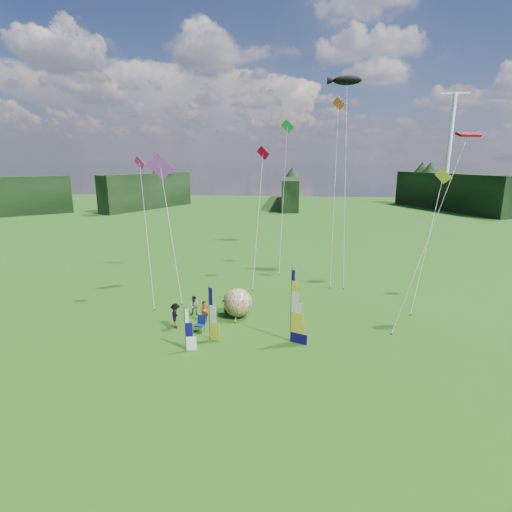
# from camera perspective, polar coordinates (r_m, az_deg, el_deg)

# --- Properties ---
(ground) EXTENTS (220.00, 220.00, 0.00)m
(ground) POSITION_cam_1_polar(r_m,az_deg,el_deg) (26.08, 1.30, -14.01)
(ground) COLOR #22500A
(ground) RESTS_ON ground
(treeline_ring) EXTENTS (210.00, 210.00, 8.00)m
(treeline_ring) POSITION_cam_1_polar(r_m,az_deg,el_deg) (24.47, 1.35, -5.70)
(treeline_ring) COLOR #1B3015
(treeline_ring) RESTS_ON ground
(turbine_right) EXTENTS (8.00, 1.20, 30.00)m
(turbine_right) POSITION_cam_1_polar(r_m,az_deg,el_deg) (132.26, 25.88, 13.67)
(turbine_right) COLOR silver
(turbine_right) RESTS_ON ground
(feather_banner_main) EXTENTS (1.30, 0.62, 5.09)m
(feather_banner_main) POSITION_cam_1_polar(r_m,az_deg,el_deg) (26.92, 5.03, -7.20)
(feather_banner_main) COLOR #0D0553
(feather_banner_main) RESTS_ON ground
(side_banner_left) EXTENTS (0.99, 0.51, 3.76)m
(side_banner_left) POSITION_cam_1_polar(r_m,az_deg,el_deg) (27.61, -6.68, -8.17)
(side_banner_left) COLOR yellow
(side_banner_left) RESTS_ON ground
(side_banner_far) EXTENTS (0.87, 0.25, 2.89)m
(side_banner_far) POSITION_cam_1_polar(r_m,az_deg,el_deg) (26.43, -10.06, -10.35)
(side_banner_far) COLOR white
(side_banner_far) RESTS_ON ground
(bol_inflatable) EXTENTS (2.69, 2.69, 2.27)m
(bol_inflatable) POSITION_cam_1_polar(r_m,az_deg,el_deg) (31.54, -2.62, -6.69)
(bol_inflatable) COLOR #000375
(bol_inflatable) RESTS_ON ground
(spectator_a) EXTENTS (0.73, 0.71, 1.69)m
(spectator_a) POSITION_cam_1_polar(r_m,az_deg,el_deg) (30.79, -7.34, -7.89)
(spectator_a) COLOR #66594C
(spectator_a) RESTS_ON ground
(spectator_b) EXTENTS (0.79, 0.40, 1.61)m
(spectator_b) POSITION_cam_1_polar(r_m,az_deg,el_deg) (32.18, -8.75, -7.05)
(spectator_b) COLOR #66594C
(spectator_b) RESTS_ON ground
(spectator_c) EXTENTS (0.65, 1.27, 1.88)m
(spectator_c) POSITION_cam_1_polar(r_m,az_deg,el_deg) (30.13, -11.42, -8.37)
(spectator_c) COLOR #66594C
(spectator_c) RESTS_ON ground
(spectator_d) EXTENTS (0.94, 0.75, 1.49)m
(spectator_d) POSITION_cam_1_polar(r_m,az_deg,el_deg) (32.43, -4.31, -6.86)
(spectator_d) COLOR #66594C
(spectator_d) RESTS_ON ground
(camp_chair) EXTENTS (0.81, 0.81, 1.16)m
(camp_chair) POSITION_cam_1_polar(r_m,az_deg,el_deg) (29.34, -8.01, -9.61)
(camp_chair) COLOR #070E4B
(camp_chair) RESTS_ON ground
(kite_whale) EXTENTS (8.28, 15.81, 22.36)m
(kite_whale) POSITION_cam_1_polar(r_m,az_deg,el_deg) (43.17, 12.72, 12.15)
(kite_whale) COLOR black
(kite_whale) RESTS_ON ground
(kite_rainbow_delta) EXTENTS (11.08, 13.20, 13.51)m
(kite_rainbow_delta) POSITION_cam_1_polar(r_m,az_deg,el_deg) (37.05, -12.18, 5.08)
(kite_rainbow_delta) COLOR #CD0600
(kite_rainbow_delta) RESTS_ON ground
(kite_parafoil) EXTENTS (9.82, 9.43, 15.54)m
(kite_parafoil) POSITION_cam_1_polar(r_m,az_deg,el_deg) (31.35, 23.81, 4.56)
(kite_parafoil) COLOR #B40006
(kite_parafoil) RESTS_ON ground
(small_kite_red) EXTENTS (6.76, 10.81, 14.00)m
(small_kite_red) POSITION_cam_1_polar(r_m,az_deg,el_deg) (40.16, 0.31, 6.40)
(small_kite_red) COLOR red
(small_kite_red) RESTS_ON ground
(small_kite_orange) EXTENTS (6.71, 11.51, 19.01)m
(small_kite_orange) POSITION_cam_1_polar(r_m,az_deg,el_deg) (41.73, 11.21, 9.87)
(small_kite_orange) COLOR #DA5520
(small_kite_orange) RESTS_ON ground
(small_kite_yellow) EXTENTS (9.36, 12.10, 11.82)m
(small_kite_yellow) POSITION_cam_1_polar(r_m,az_deg,el_deg) (37.18, 23.46, 2.96)
(small_kite_yellow) COLOR yellow
(small_kite_yellow) RESTS_ON ground
(small_kite_pink) EXTENTS (6.77, 7.97, 12.83)m
(small_kite_pink) POSITION_cam_1_polar(r_m,az_deg,el_deg) (35.03, -15.38, 3.85)
(small_kite_pink) COLOR #F42589
(small_kite_pink) RESTS_ON ground
(small_kite_green) EXTENTS (5.31, 12.87, 17.33)m
(small_kite_green) POSITION_cam_1_polar(r_m,az_deg,el_deg) (46.19, 3.96, 9.41)
(small_kite_green) COLOR green
(small_kite_green) RESTS_ON ground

